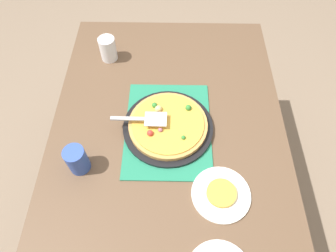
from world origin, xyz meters
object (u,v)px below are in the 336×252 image
Objects in this scene: pizza_pan at (168,127)px; plate_near_left at (221,194)px; pizza_server at (144,119)px; pizza at (168,124)px; cup_far at (108,49)px; served_slice_left at (221,193)px; cup_near at (77,160)px.

pizza_pan is 0.35m from plate_near_left.
pizza_server is (-0.29, -0.30, 0.07)m from plate_near_left.
cup_far is at bearing -144.34° from pizza.
plate_near_left is 0.42m from pizza_server.
plate_near_left is at bearing 35.35° from cup_far.
served_slice_left is 0.87m from cup_far.
plate_near_left is at bearing 78.97° from cup_near.
cup_far is (-0.71, -0.50, 0.04)m from served_slice_left.
cup_far is (-0.71, -0.50, 0.06)m from plate_near_left.
cup_far is 0.52× the size of pizza_server.
plate_near_left is 0.87m from cup_far.
pizza is at bearing 35.66° from cup_far.
cup_far reaches higher than served_slice_left.
pizza is at bearing -140.59° from pizza_pan.
pizza_server is (0.00, -0.10, 0.04)m from pizza.
pizza_server is (-0.29, -0.30, 0.05)m from served_slice_left.
cup_near is 1.00× the size of cup_far.
pizza_server reaches higher than plate_near_left.
served_slice_left is at bearing 78.97° from cup_near.
cup_near is 0.60m from cup_far.
served_slice_left is (0.00, 0.00, 0.01)m from plate_near_left.
pizza is 1.43× the size of pizza_server.
pizza_server is at bearing -89.97° from pizza.
plate_near_left is 2.00× the size of served_slice_left.
cup_far is (-0.60, 0.04, 0.00)m from cup_near.
plate_near_left is 0.01m from served_slice_left.
pizza is 0.35m from served_slice_left.
pizza_pan reaches higher than plate_near_left.
cup_near and cup_far have the same top height.
pizza_pan is 0.39m from cup_near.
served_slice_left is at bearing 34.86° from pizza_pan.
pizza_pan is 1.15× the size of pizza.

